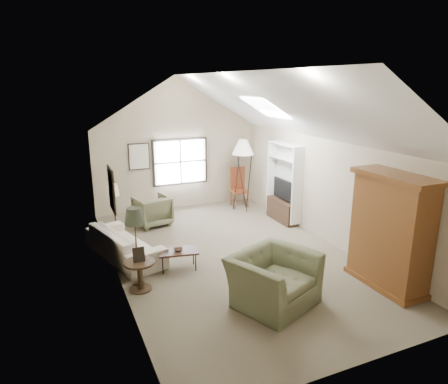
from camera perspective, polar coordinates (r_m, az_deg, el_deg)
name	(u,v)px	position (r m, az deg, el deg)	size (l,w,h in m)	color
room_shell	(232,112)	(8.34, 1.12, 11.38)	(5.01, 8.01, 4.00)	#6A604B
window	(180,162)	(12.28, -6.26, 4.32)	(1.72, 0.08, 1.42)	black
skylight	(266,107)	(9.73, 5.97, 11.95)	(0.80, 1.20, 0.52)	white
wall_art	(126,172)	(9.85, -13.76, 2.86)	(1.97, 3.71, 0.88)	black
armoire	(391,231)	(8.12, 22.70, -5.22)	(0.60, 1.50, 2.20)	brown
tv_alcove	(284,181)	(11.17, 8.57, 1.54)	(0.32, 1.30, 2.10)	white
media_console	(282,210)	(11.39, 8.31, -2.62)	(0.34, 1.18, 0.60)	#382316
tv_panel	(283,189)	(11.21, 8.44, 0.39)	(0.05, 0.90, 0.55)	black
sofa	(125,243)	(9.23, -14.02, -7.07)	(2.29, 0.89, 0.67)	beige
armchair_near	(273,279)	(7.21, 7.06, -12.28)	(1.40, 1.22, 0.91)	#646949
armchair_far	(152,210)	(11.10, -10.20, -2.62)	(0.87, 0.89, 0.81)	#626345
coffee_table	(178,260)	(8.51, -6.52, -9.62)	(0.82, 0.45, 0.42)	#361F16
bowl	(178,250)	(8.41, -6.57, -8.18)	(0.20, 0.20, 0.05)	#3B2518
side_table	(140,276)	(7.82, -11.91, -11.61)	(0.57, 0.57, 0.57)	#362316
side_chair	(240,188)	(12.43, 2.25, 0.61)	(0.48, 0.48, 1.24)	brown
tripod_lamp	(243,175)	(12.02, 2.68, 2.47)	(0.64, 0.64, 2.21)	silver
dark_lamp	(136,247)	(7.78, -12.43, -7.61)	(0.38, 0.38, 1.60)	#262C1F
tan_lamp	(115,211)	(10.22, -15.34, -2.67)	(0.29, 0.29, 1.43)	tan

